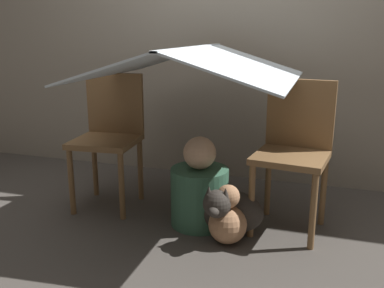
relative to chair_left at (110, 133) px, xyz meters
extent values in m
plane|color=#47423D|center=(0.60, -0.31, -0.49)|extent=(8.80, 8.80, 0.00)
cube|color=gray|center=(0.60, 0.81, 0.76)|extent=(7.00, 0.05, 2.50)
cylinder|color=brown|center=(-0.15, -0.25, -0.28)|extent=(0.04, 0.04, 0.43)
cylinder|color=brown|center=(0.19, -0.23, -0.28)|extent=(0.04, 0.04, 0.43)
cylinder|color=brown|center=(-0.18, 0.09, -0.28)|extent=(0.04, 0.04, 0.43)
cylinder|color=brown|center=(0.16, 0.11, -0.28)|extent=(0.04, 0.04, 0.43)
cube|color=brown|center=(0.01, -0.07, -0.04)|extent=(0.43, 0.43, 0.04)
cube|color=brown|center=(-0.01, 0.11, 0.18)|extent=(0.40, 0.06, 0.41)
cylinder|color=brown|center=(1.00, -0.22, -0.28)|extent=(0.04, 0.04, 0.43)
cylinder|color=brown|center=(1.34, -0.26, -0.28)|extent=(0.04, 0.04, 0.43)
cylinder|color=brown|center=(1.04, 0.12, -0.28)|extent=(0.04, 0.04, 0.43)
cylinder|color=brown|center=(1.38, 0.08, -0.28)|extent=(0.04, 0.04, 0.43)
cube|color=brown|center=(1.19, -0.07, -0.04)|extent=(0.45, 0.45, 0.04)
cube|color=brown|center=(1.21, 0.11, 0.18)|extent=(0.40, 0.08, 0.41)
cube|color=silver|center=(0.30, -0.07, 0.47)|extent=(0.60, 1.15, 0.19)
cube|color=silver|center=(0.89, -0.07, 0.47)|extent=(0.60, 1.15, 0.19)
cube|color=silver|center=(0.60, -0.07, 0.56)|extent=(0.04, 1.15, 0.01)
cylinder|color=#38664C|center=(0.67, -0.14, -0.32)|extent=(0.35, 0.35, 0.35)
sphere|color=#D6A884|center=(0.67, -0.14, -0.04)|extent=(0.20, 0.20, 0.20)
ellipsoid|color=#332D28|center=(0.84, -0.21, -0.36)|extent=(0.46, 0.20, 0.27)
sphere|color=#332D28|center=(0.84, -0.38, -0.25)|extent=(0.15, 0.15, 0.15)
ellipsoid|color=#332D28|center=(0.84, -0.45, -0.26)|extent=(0.06, 0.08, 0.05)
cone|color=#332D28|center=(0.79, -0.38, -0.18)|extent=(0.05, 0.05, 0.07)
cone|color=#332D28|center=(0.89, -0.38, -0.18)|extent=(0.05, 0.05, 0.07)
sphere|color=tan|center=(0.89, -0.33, -0.39)|extent=(0.22, 0.22, 0.22)
sphere|color=tan|center=(0.89, -0.33, -0.22)|extent=(0.13, 0.13, 0.13)
camera|label=1|loc=(1.36, -2.46, 0.65)|focal=40.00mm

